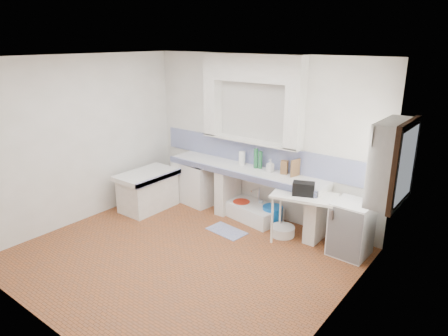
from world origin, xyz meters
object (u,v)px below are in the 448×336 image
Objects in this scene: stove at (200,184)px; fridge at (351,229)px; sink at (252,212)px; side_table at (303,219)px.

stove is 0.97× the size of fridge.
stove is at bearing -169.35° from sink.
sink is at bearing 177.46° from fridge.
fridge is (2.99, -0.11, 0.01)m from stove.
side_table is (1.11, -0.25, 0.28)m from sink.
stove is 2.99m from fridge.
side_table is 1.17× the size of fridge.
side_table is 0.72m from fridge.
sink is 1.17m from side_table.
stove is at bearing 179.80° from fridge.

